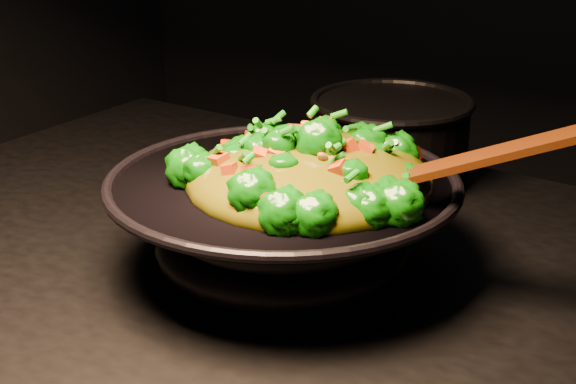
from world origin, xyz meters
The scene contains 4 objects.
wok centered at (0.02, 0.01, 0.95)m, with size 0.37×0.37×0.10m, color black, non-canonical shape.
stir_fry centered at (0.05, 0.02, 1.05)m, with size 0.26×0.26×0.09m, color #0C5E06, non-canonical shape.
spatula centered at (0.20, 0.05, 1.05)m, with size 0.28×0.04×0.01m, color #391608.
back_pot centered at (-0.01, 0.32, 0.96)m, with size 0.21×0.21×0.12m, color black.
Camera 1 is at (0.52, -0.72, 1.34)m, focal length 55.00 mm.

